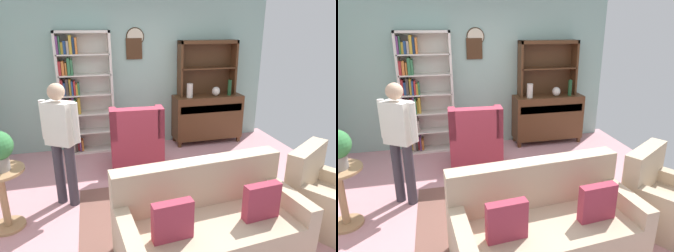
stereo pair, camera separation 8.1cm
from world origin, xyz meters
TOP-DOWN VIEW (x-y plane):
  - ground_plane at (0.00, 0.00)m, footprint 5.40×4.60m
  - wall_back at (-0.00, 2.13)m, footprint 5.00×0.09m
  - area_rug at (0.20, -0.30)m, footprint 2.56×1.62m
  - bookshelf at (-0.98, 1.94)m, footprint 0.90×0.30m
  - sideboard at (1.31, 1.86)m, footprint 1.30×0.45m
  - sideboard_hutch at (1.31, 1.97)m, footprint 1.10×0.26m
  - vase_tall at (0.92, 1.78)m, footprint 0.11×0.11m
  - vase_round at (1.44, 1.79)m, footprint 0.15×0.15m
  - bottle_wine at (1.70, 1.77)m, footprint 0.07×0.07m
  - couch_floral at (0.19, -1.06)m, footprint 1.87×1.00m
  - armchair_floral at (1.65, -0.93)m, footprint 1.05×1.06m
  - wingback_chair at (-0.20, 0.98)m, footprint 0.82×0.84m
  - plant_stand at (-1.85, -0.11)m, footprint 0.52×0.52m
  - person_reading at (-1.21, 0.25)m, footprint 0.48×0.35m
  - coffee_table at (0.27, -0.32)m, footprint 0.80×0.50m
  - book_stack at (0.39, -0.23)m, footprint 0.22×0.14m

SIDE VIEW (x-z plane):
  - ground_plane at x=0.00m, z-range -0.02..0.00m
  - area_rug at x=0.20m, z-range 0.00..0.01m
  - armchair_floral at x=1.65m, z-range -0.15..0.73m
  - couch_floral at x=0.19m, z-range -0.14..0.76m
  - coffee_table at x=0.27m, z-range 0.14..0.56m
  - wingback_chair at x=-0.20m, z-range -0.14..0.91m
  - plant_stand at x=-1.85m, z-range 0.08..0.80m
  - book_stack at x=0.39m, z-range 0.42..0.49m
  - sideboard at x=1.31m, z-range 0.05..0.97m
  - person_reading at x=-1.21m, z-range 0.13..1.69m
  - vase_round at x=1.44m, z-range 0.92..1.09m
  - vase_tall at x=0.92m, z-range 0.92..1.18m
  - bookshelf at x=-0.98m, z-range 0.01..2.11m
  - bottle_wine at x=1.70m, z-range 0.92..1.21m
  - wall_back at x=0.00m, z-range 0.00..2.80m
  - sideboard_hutch at x=1.31m, z-range 1.06..2.06m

